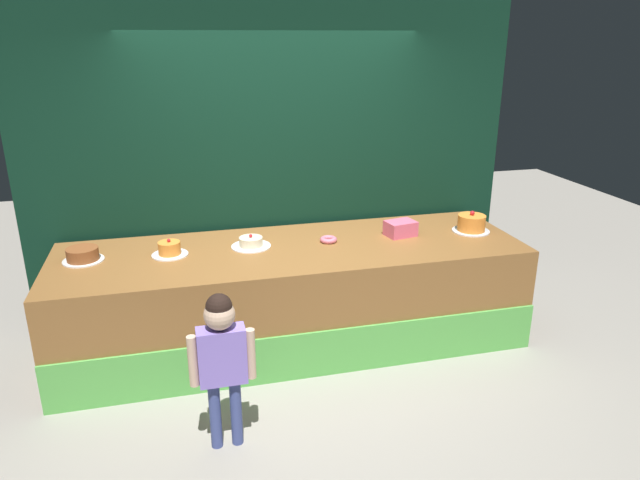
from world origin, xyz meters
name	(u,v)px	position (x,y,z in m)	size (l,w,h in m)	color
ground_plane	(309,376)	(0.00, 0.00, 0.00)	(12.00, 12.00, 0.00)	gray
stage_platform	(293,295)	(0.00, 0.58, 0.42)	(3.76, 1.18, 0.84)	brown
curtain_backdrop	(275,152)	(0.00, 1.26, 1.50)	(4.29, 0.08, 2.99)	black
child_figure	(222,351)	(-0.68, -0.62, 0.68)	(0.40, 0.19, 1.05)	#3F4C8C
pink_box	(401,228)	(0.96, 0.64, 0.91)	(0.25, 0.18, 0.13)	#EB6385
donut	(328,240)	(0.32, 0.64, 0.87)	(0.14, 0.14, 0.04)	pink
cake_far_left	(83,255)	(-1.60, 0.68, 0.89)	(0.30, 0.30, 0.10)	white
cake_center_left	(170,249)	(-0.96, 0.65, 0.89)	(0.28, 0.28, 0.13)	white
cake_center_right	(251,243)	(-0.32, 0.68, 0.88)	(0.32, 0.32, 0.11)	white
cake_far_right	(471,224)	(1.60, 0.59, 0.92)	(0.32, 0.32, 0.19)	silver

